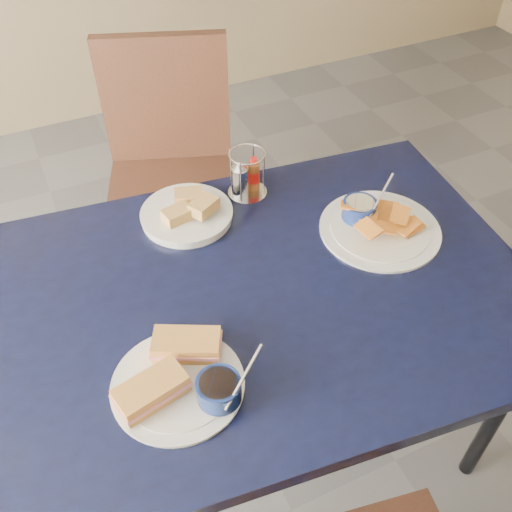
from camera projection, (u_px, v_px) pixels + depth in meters
name	position (u px, v px, depth m)	size (l,w,h in m)	color
ground	(292.00, 510.00, 1.72)	(6.00, 6.00, 0.00)	#545559
dining_table	(252.00, 308.00, 1.38)	(1.43, 1.03, 0.75)	black
chair_far	(162.00, 158.00, 2.08)	(0.57, 0.57, 0.96)	black
sandwich_plate	(182.00, 377.00, 1.15)	(0.30, 0.27, 0.12)	white
plantain_plate	(375.00, 223.00, 1.49)	(0.32, 0.32, 0.12)	white
bread_basket	(188.00, 213.00, 1.52)	(0.24, 0.24, 0.07)	white
condiment_caddy	(245.00, 177.00, 1.57)	(0.11, 0.11, 0.14)	silver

